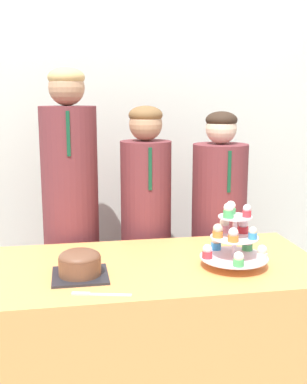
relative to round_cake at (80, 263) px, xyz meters
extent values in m
cube|color=silver|center=(0.34, 1.16, 0.54)|extent=(9.00, 0.06, 2.70)
cube|color=#EF9951|center=(0.34, 0.09, -0.43)|extent=(1.42, 0.74, 0.75)
cube|color=#232328|center=(0.00, 0.00, -0.05)|extent=(0.22, 0.22, 0.01)
cylinder|color=brown|center=(0.00, 0.00, -0.01)|extent=(0.17, 0.17, 0.07)
ellipsoid|color=brown|center=(0.00, 0.00, 0.03)|extent=(0.17, 0.17, 0.06)
cube|color=silver|center=(0.10, -0.20, -0.05)|extent=(0.15, 0.05, 0.00)
cube|color=#B2B2B7|center=(0.00, -0.18, -0.05)|extent=(0.07, 0.04, 0.01)
cylinder|color=silver|center=(0.65, 0.00, 0.06)|extent=(0.02, 0.02, 0.22)
cylinder|color=silver|center=(0.65, 0.00, -0.01)|extent=(0.29, 0.29, 0.01)
cylinder|color=silver|center=(0.65, 0.00, 0.08)|extent=(0.20, 0.20, 0.01)
cylinder|color=silver|center=(0.65, 0.00, 0.16)|extent=(0.14, 0.14, 0.01)
cylinder|color=#3893DB|center=(0.60, 0.11, 0.01)|extent=(0.04, 0.04, 0.03)
sphere|color=beige|center=(0.60, 0.11, 0.03)|extent=(0.04, 0.04, 0.04)
cylinder|color=#E5333D|center=(0.53, 0.00, 0.00)|extent=(0.04, 0.04, 0.03)
sphere|color=silver|center=(0.53, 0.00, 0.03)|extent=(0.04, 0.04, 0.04)
cylinder|color=#4CB766|center=(0.63, -0.11, 0.00)|extent=(0.04, 0.04, 0.03)
sphere|color=white|center=(0.63, -0.11, 0.03)|extent=(0.04, 0.04, 0.04)
cylinder|color=white|center=(0.75, -0.05, 0.00)|extent=(0.04, 0.04, 0.03)
sphere|color=#F4E5C6|center=(0.75, -0.05, 0.03)|extent=(0.04, 0.04, 0.04)
cylinder|color=#4CB766|center=(0.74, 0.07, 0.00)|extent=(0.05, 0.05, 0.03)
sphere|color=silver|center=(0.74, 0.07, 0.03)|extent=(0.04, 0.04, 0.04)
cylinder|color=#3893DB|center=(0.71, -0.05, 0.09)|extent=(0.04, 0.04, 0.03)
sphere|color=#F4E5C6|center=(0.71, -0.05, 0.11)|extent=(0.03, 0.03, 0.03)
cylinder|color=#E5333D|center=(0.70, 0.05, 0.09)|extent=(0.05, 0.05, 0.03)
sphere|color=silver|center=(0.70, 0.05, 0.12)|extent=(0.04, 0.04, 0.04)
cylinder|color=pink|center=(0.63, 0.07, 0.09)|extent=(0.04, 0.04, 0.03)
sphere|color=white|center=(0.63, 0.07, 0.12)|extent=(0.04, 0.04, 0.04)
cylinder|color=orange|center=(0.57, 0.00, 0.09)|extent=(0.04, 0.04, 0.03)
sphere|color=beige|center=(0.57, 0.00, 0.12)|extent=(0.04, 0.04, 0.04)
cylinder|color=orange|center=(0.62, -0.07, 0.09)|extent=(0.04, 0.04, 0.03)
sphere|color=silver|center=(0.62, -0.07, 0.12)|extent=(0.04, 0.04, 0.04)
cylinder|color=#E5333D|center=(0.69, -0.02, 0.18)|extent=(0.04, 0.04, 0.03)
sphere|color=silver|center=(0.69, -0.02, 0.20)|extent=(0.03, 0.03, 0.03)
cylinder|color=#4CB766|center=(0.64, 0.04, 0.18)|extent=(0.04, 0.04, 0.02)
sphere|color=white|center=(0.64, 0.04, 0.20)|extent=(0.04, 0.04, 0.04)
cylinder|color=#4CB766|center=(0.61, -0.02, 0.18)|extent=(0.04, 0.04, 0.03)
sphere|color=white|center=(0.61, -0.02, 0.21)|extent=(0.04, 0.04, 0.04)
cylinder|color=brown|center=(-0.03, 0.67, -0.10)|extent=(0.30, 0.30, 1.42)
sphere|color=tan|center=(-0.03, 0.67, 0.70)|extent=(0.18, 0.18, 0.18)
ellipsoid|color=tan|center=(-0.03, 0.67, 0.75)|extent=(0.19, 0.19, 0.10)
cube|color=#14472D|center=(-0.03, 0.52, 0.48)|extent=(0.02, 0.01, 0.22)
cylinder|color=brown|center=(0.38, 0.67, -0.19)|extent=(0.28, 0.28, 1.24)
sphere|color=tan|center=(0.38, 0.67, 0.51)|extent=(0.18, 0.18, 0.18)
ellipsoid|color=brown|center=(0.38, 0.67, 0.56)|extent=(0.18, 0.18, 0.10)
cube|color=#14472D|center=(0.38, 0.53, 0.30)|extent=(0.02, 0.01, 0.22)
cylinder|color=brown|center=(0.79, 0.67, -0.20)|extent=(0.31, 0.31, 1.21)
sphere|color=beige|center=(0.79, 0.67, 0.49)|extent=(0.17, 0.17, 0.17)
ellipsoid|color=#332319|center=(0.79, 0.67, 0.53)|extent=(0.17, 0.17, 0.09)
cube|color=#14472D|center=(0.79, 0.51, 0.27)|extent=(0.02, 0.01, 0.22)
camera|label=1|loc=(-0.03, -1.86, 0.66)|focal=45.00mm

